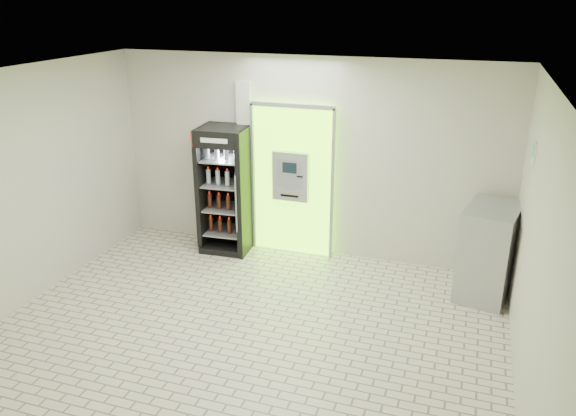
% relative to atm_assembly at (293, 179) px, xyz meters
% --- Properties ---
extents(ground, '(6.00, 6.00, 0.00)m').
position_rel_atm_assembly_xyz_m(ground, '(0.20, -2.41, -1.17)').
color(ground, beige).
rests_on(ground, ground).
extents(room_shell, '(6.00, 6.00, 6.00)m').
position_rel_atm_assembly_xyz_m(room_shell, '(0.20, -2.41, 0.67)').
color(room_shell, beige).
rests_on(room_shell, ground).
extents(atm_assembly, '(1.30, 0.24, 2.33)m').
position_rel_atm_assembly_xyz_m(atm_assembly, '(0.00, 0.00, 0.00)').
color(atm_assembly, '#75EC14').
rests_on(atm_assembly, ground).
extents(pillar, '(0.22, 0.11, 2.60)m').
position_rel_atm_assembly_xyz_m(pillar, '(-0.78, 0.04, 0.13)').
color(pillar, silver).
rests_on(pillar, ground).
extents(beverage_cooler, '(0.78, 0.73, 1.96)m').
position_rel_atm_assembly_xyz_m(beverage_cooler, '(-1.00, -0.24, -0.23)').
color(beverage_cooler, black).
rests_on(beverage_cooler, ground).
extents(steel_cabinet, '(0.81, 1.04, 1.25)m').
position_rel_atm_assembly_xyz_m(steel_cabinet, '(2.88, -0.51, -0.55)').
color(steel_cabinet, '#A1A3A8').
rests_on(steel_cabinet, ground).
extents(exit_sign, '(0.02, 0.22, 0.26)m').
position_rel_atm_assembly_xyz_m(exit_sign, '(3.19, -1.01, 0.95)').
color(exit_sign, white).
rests_on(exit_sign, room_shell).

